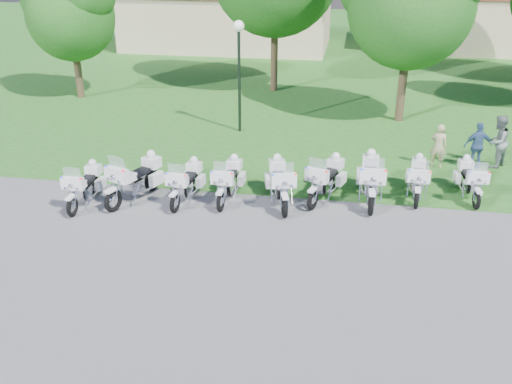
% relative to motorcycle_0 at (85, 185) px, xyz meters
% --- Properties ---
extents(ground, '(100.00, 100.00, 0.00)m').
position_rel_motorcycle_0_xyz_m(ground, '(4.75, -1.56, -0.61)').
color(ground, slate).
rests_on(ground, ground).
extents(grass_lawn, '(100.00, 48.00, 0.01)m').
position_rel_motorcycle_0_xyz_m(grass_lawn, '(4.75, 25.44, -0.60)').
color(grass_lawn, '#255A1C').
rests_on(grass_lawn, ground).
extents(motorcycle_0, '(0.71, 2.15, 1.45)m').
position_rel_motorcycle_0_xyz_m(motorcycle_0, '(0.00, 0.00, 0.00)').
color(motorcycle_0, black).
rests_on(motorcycle_0, ground).
extents(motorcycle_1, '(1.36, 2.37, 1.67)m').
position_rel_motorcycle_0_xyz_m(motorcycle_1, '(1.43, 0.56, 0.09)').
color(motorcycle_1, black).
rests_on(motorcycle_1, ground).
extents(motorcycle_2, '(0.85, 2.17, 1.46)m').
position_rel_motorcycle_0_xyz_m(motorcycle_2, '(2.98, 0.74, 0.00)').
color(motorcycle_2, black).
rests_on(motorcycle_2, ground).
extents(motorcycle_3, '(0.79, 2.23, 1.49)m').
position_rel_motorcycle_0_xyz_m(motorcycle_3, '(4.24, 1.08, 0.02)').
color(motorcycle_3, black).
rests_on(motorcycle_3, ground).
extents(motorcycle_4, '(1.18, 2.34, 1.61)m').
position_rel_motorcycle_0_xyz_m(motorcycle_4, '(5.84, 1.06, 0.07)').
color(motorcycle_4, black).
rests_on(motorcycle_4, ground).
extents(motorcycle_5, '(1.25, 2.22, 1.56)m').
position_rel_motorcycle_0_xyz_m(motorcycle_5, '(7.20, 1.64, 0.04)').
color(motorcycle_5, black).
rests_on(motorcycle_5, ground).
extents(motorcycle_6, '(0.84, 2.53, 1.70)m').
position_rel_motorcycle_0_xyz_m(motorcycle_6, '(8.56, 1.73, 0.10)').
color(motorcycle_6, black).
rests_on(motorcycle_6, ground).
extents(motorcycle_7, '(0.81, 2.17, 1.46)m').
position_rel_motorcycle_0_xyz_m(motorcycle_7, '(10.01, 2.25, 0.00)').
color(motorcycle_7, black).
rests_on(motorcycle_7, ground).
extents(motorcycle_8, '(0.81, 2.12, 1.42)m').
position_rel_motorcycle_0_xyz_m(motorcycle_8, '(11.61, 2.49, -0.01)').
color(motorcycle_8, black).
rests_on(motorcycle_8, ground).
extents(lamp_post, '(0.44, 0.44, 4.49)m').
position_rel_motorcycle_0_xyz_m(lamp_post, '(3.28, 7.60, 2.76)').
color(lamp_post, black).
rests_on(lamp_post, ground).
extents(tree_0, '(4.87, 4.16, 6.50)m').
position_rel_motorcycle_0_xyz_m(tree_0, '(-5.69, 11.55, 3.69)').
color(tree_0, '#38281C').
rests_on(tree_0, ground).
extents(building_west, '(14.56, 8.32, 4.10)m').
position_rel_motorcycle_0_xyz_m(building_west, '(-1.25, 26.44, 1.46)').
color(building_west, '#C0AA8B').
rests_on(building_west, ground).
extents(building_east, '(11.44, 7.28, 4.10)m').
position_rel_motorcycle_0_xyz_m(building_east, '(15.75, 28.44, 1.46)').
color(building_east, '#C0AA8B').
rests_on(building_east, ground).
extents(bystander_a, '(0.65, 0.50, 1.58)m').
position_rel_motorcycle_0_xyz_m(bystander_a, '(10.90, 4.85, 0.19)').
color(bystander_a, tan).
rests_on(bystander_a, ground).
extents(bystander_b, '(1.11, 1.15, 1.87)m').
position_rel_motorcycle_0_xyz_m(bystander_b, '(12.91, 5.24, 0.33)').
color(bystander_b, slate).
rests_on(bystander_b, ground).
extents(bystander_c, '(1.04, 0.60, 1.67)m').
position_rel_motorcycle_0_xyz_m(bystander_c, '(12.23, 4.98, 0.23)').
color(bystander_c, '#34527D').
rests_on(bystander_c, ground).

